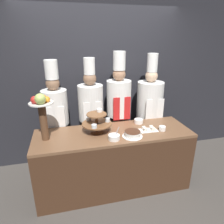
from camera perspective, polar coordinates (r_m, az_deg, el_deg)
ground_plane at (r=2.90m, az=2.21°, el=-24.20°), size 14.00×14.00×0.00m
wall_back at (r=3.34m, az=-3.32°, el=9.44°), size 10.00×0.06×2.80m
buffet_counter at (r=2.87m, az=0.48°, el=-13.51°), size 2.07×0.67×0.86m
tiered_stand at (r=2.62m, az=-4.34°, el=-2.76°), size 0.39×0.39×0.30m
fruit_pedestal at (r=2.45m, az=-19.45°, el=0.59°), size 0.28×0.28×0.60m
cake_round at (r=2.55m, az=5.86°, el=-6.26°), size 0.26×0.26×0.07m
cup_white at (r=2.78m, az=14.18°, el=-4.56°), size 0.09×0.09×0.06m
cake_square_tray at (r=2.74m, az=10.32°, el=-4.86°), size 0.24×0.15×0.05m
serving_bowl_near at (r=2.46m, az=0.58°, el=-7.21°), size 0.14×0.14×0.16m
serving_bowl_far at (r=2.95m, az=7.62°, el=-2.59°), size 0.13×0.13×0.16m
chef_left at (r=3.04m, az=-15.67°, el=-1.18°), size 0.36×0.36×1.76m
chef_center_left at (r=3.05m, az=-5.99°, el=-0.23°), size 0.37×0.37×1.78m
chef_center_right at (r=3.12m, az=1.92°, el=1.21°), size 0.37×0.37×1.86m
chef_right at (r=3.31m, az=10.60°, el=0.95°), size 0.41×0.41×1.82m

